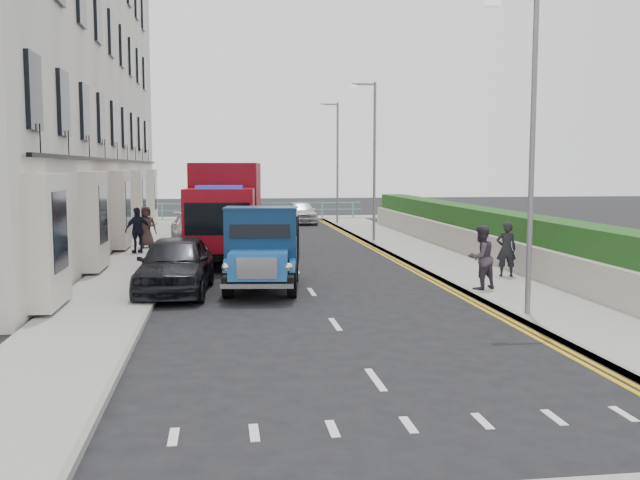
{
  "coord_description": "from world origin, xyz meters",
  "views": [
    {
      "loc": [
        -2.37,
        -16.71,
        3.34
      ],
      "look_at": [
        0.23,
        2.01,
        1.4
      ],
      "focal_mm": 40.0,
      "sensor_mm": 36.0,
      "label": 1
    }
  ],
  "objects_px": {
    "lamp_near": "(527,136)",
    "pedestrian_east_near": "(506,249)",
    "bedford_lorry": "(262,254)",
    "red_lorry": "(226,209)",
    "lamp_far": "(335,156)",
    "parked_car_front": "(175,264)",
    "lamp_mid": "(372,152)"
  },
  "relations": [
    {
      "from": "lamp_near",
      "to": "pedestrian_east_near",
      "type": "height_order",
      "value": "lamp_near"
    },
    {
      "from": "red_lorry",
      "to": "bedford_lorry",
      "type": "bearing_deg",
      "value": -77.66
    },
    {
      "from": "lamp_near",
      "to": "pedestrian_east_near",
      "type": "bearing_deg",
      "value": 71.24
    },
    {
      "from": "bedford_lorry",
      "to": "pedestrian_east_near",
      "type": "xyz_separation_m",
      "value": [
        7.25,
        1.01,
        -0.11
      ]
    },
    {
      "from": "lamp_near",
      "to": "bedford_lorry",
      "type": "xyz_separation_m",
      "value": [
        -5.49,
        4.15,
        -2.96
      ]
    },
    {
      "from": "lamp_near",
      "to": "lamp_far",
      "type": "bearing_deg",
      "value": 90.0
    },
    {
      "from": "lamp_far",
      "to": "bedford_lorry",
      "type": "relative_size",
      "value": 1.42
    },
    {
      "from": "lamp_mid",
      "to": "lamp_far",
      "type": "height_order",
      "value": "same"
    },
    {
      "from": "bedford_lorry",
      "to": "red_lorry",
      "type": "xyz_separation_m",
      "value": [
        -0.88,
        6.8,
        0.81
      ]
    },
    {
      "from": "lamp_near",
      "to": "pedestrian_east_near",
      "type": "distance_m",
      "value": 6.26
    },
    {
      "from": "lamp_mid",
      "to": "lamp_far",
      "type": "xyz_separation_m",
      "value": [
        0.0,
        10.0,
        0.0
      ]
    },
    {
      "from": "lamp_near",
      "to": "red_lorry",
      "type": "relative_size",
      "value": 1.03
    },
    {
      "from": "bedford_lorry",
      "to": "pedestrian_east_near",
      "type": "height_order",
      "value": "bedford_lorry"
    },
    {
      "from": "bedford_lorry",
      "to": "parked_car_front",
      "type": "xyz_separation_m",
      "value": [
        -2.28,
        0.2,
        -0.27
      ]
    },
    {
      "from": "lamp_near",
      "to": "lamp_mid",
      "type": "relative_size",
      "value": 1.0
    },
    {
      "from": "lamp_near",
      "to": "lamp_far",
      "type": "relative_size",
      "value": 1.0
    },
    {
      "from": "lamp_near",
      "to": "bedford_lorry",
      "type": "bearing_deg",
      "value": 142.91
    },
    {
      "from": "bedford_lorry",
      "to": "red_lorry",
      "type": "bearing_deg",
      "value": 104.37
    },
    {
      "from": "pedestrian_east_near",
      "to": "lamp_near",
      "type": "bearing_deg",
      "value": 81.99
    },
    {
      "from": "parked_car_front",
      "to": "pedestrian_east_near",
      "type": "distance_m",
      "value": 9.57
    },
    {
      "from": "bedford_lorry",
      "to": "parked_car_front",
      "type": "relative_size",
      "value": 1.1
    },
    {
      "from": "red_lorry",
      "to": "parked_car_front",
      "type": "relative_size",
      "value": 1.51
    },
    {
      "from": "red_lorry",
      "to": "lamp_far",
      "type": "bearing_deg",
      "value": 71.97
    },
    {
      "from": "lamp_mid",
      "to": "parked_car_front",
      "type": "distance_m",
      "value": 14.37
    },
    {
      "from": "lamp_far",
      "to": "red_lorry",
      "type": "height_order",
      "value": "lamp_far"
    },
    {
      "from": "lamp_far",
      "to": "lamp_mid",
      "type": "bearing_deg",
      "value": -90.0
    },
    {
      "from": "lamp_near",
      "to": "bedford_lorry",
      "type": "distance_m",
      "value": 7.5
    },
    {
      "from": "pedestrian_east_near",
      "to": "bedford_lorry",
      "type": "bearing_deg",
      "value": 18.68
    },
    {
      "from": "lamp_far",
      "to": "red_lorry",
      "type": "distance_m",
      "value": 16.49
    },
    {
      "from": "lamp_far",
      "to": "bedford_lorry",
      "type": "bearing_deg",
      "value": -104.12
    },
    {
      "from": "parked_car_front",
      "to": "pedestrian_east_near",
      "type": "relative_size",
      "value": 2.78
    },
    {
      "from": "lamp_near",
      "to": "red_lorry",
      "type": "distance_m",
      "value": 12.85
    }
  ]
}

